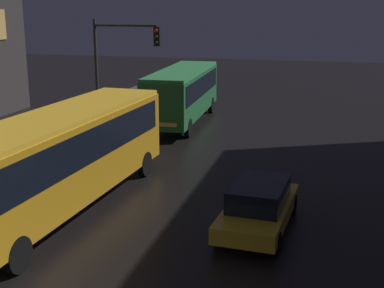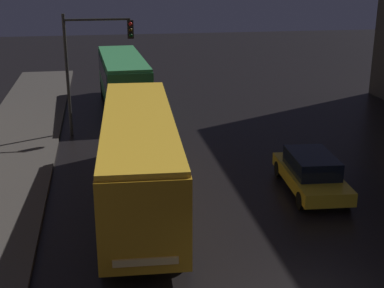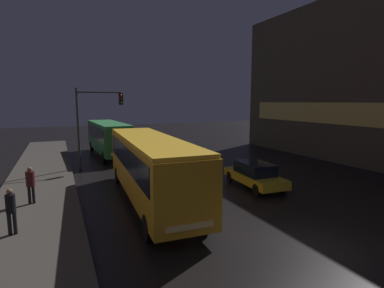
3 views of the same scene
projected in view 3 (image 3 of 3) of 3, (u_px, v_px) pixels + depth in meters
ground_plane at (310, 250)px, 10.42m from camera, size 120.00×120.00×0.00m
sidewalk_left at (37, 198)px, 15.78m from camera, size 4.00×48.00×0.15m
bus_near at (150, 162)px, 15.16m from camera, size 3.08×11.52×3.33m
bus_far at (109, 135)px, 28.17m from camera, size 2.81×9.77×3.16m
car_taxi at (255, 174)px, 18.10m from camera, size 2.17×4.69×1.48m
pedestrian_mid at (30, 182)px, 14.55m from camera, size 0.42×0.42×1.84m
pedestrian_far at (11, 208)px, 11.15m from camera, size 0.49×0.49×1.78m
traffic_light_main at (94, 115)px, 22.37m from camera, size 3.43×0.35×6.10m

